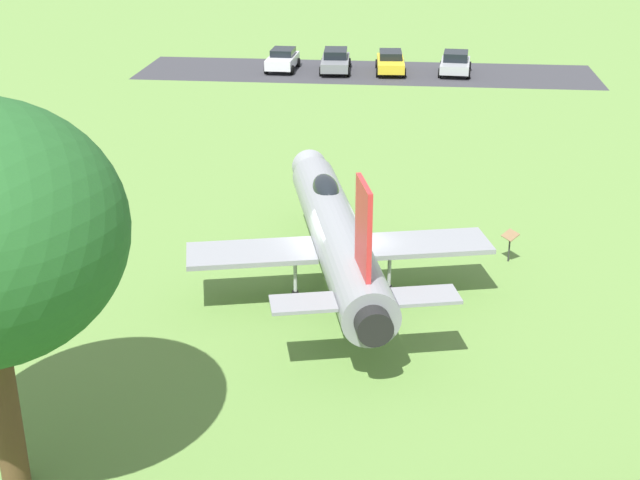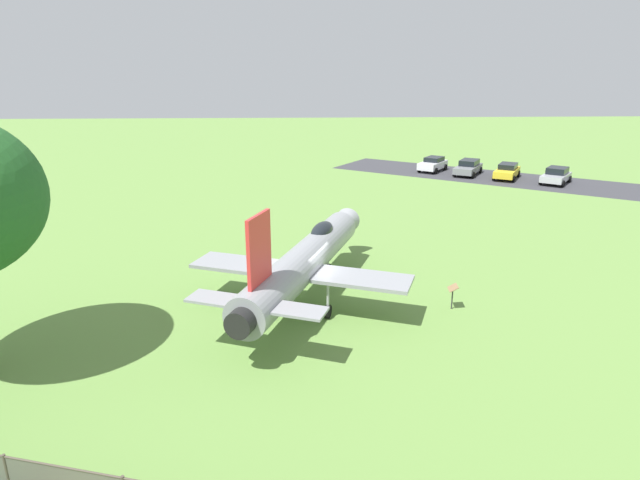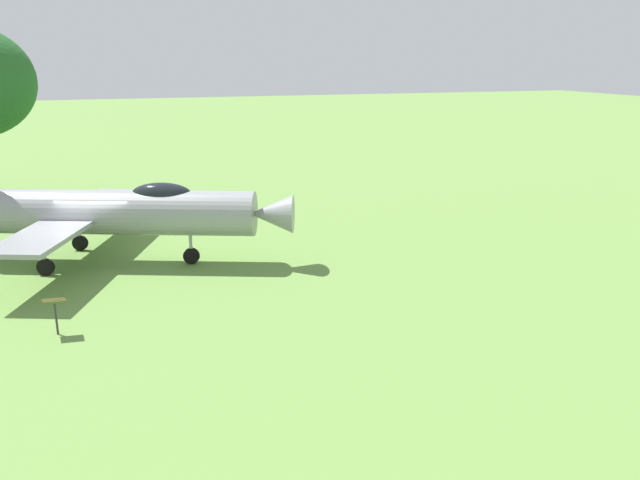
% 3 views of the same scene
% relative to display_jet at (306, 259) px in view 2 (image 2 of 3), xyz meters
% --- Properties ---
extents(ground_plane, '(200.00, 200.00, 0.00)m').
position_rel_display_jet_xyz_m(ground_plane, '(0.34, -0.13, -1.98)').
color(ground_plane, '#668E42').
extents(parking_strip, '(24.70, 30.64, 0.00)m').
position_rel_display_jet_xyz_m(parking_strip, '(-28.75, 18.91, -1.98)').
color(parking_strip, '#38383D').
rests_on(parking_strip, ground_plane).
extents(display_jet, '(13.53, 9.87, 5.32)m').
position_rel_display_jet_xyz_m(display_jet, '(0.00, 0.00, 0.00)').
color(display_jet, gray).
rests_on(display_jet, ground_plane).
extents(info_plaque, '(0.63, 0.45, 1.14)m').
position_rel_display_jet_xyz_m(info_plaque, '(1.36, 6.41, -1.13)').
color(info_plaque, '#333333').
rests_on(info_plaque, ground_plane).
extents(parked_car_silver, '(4.40, 4.08, 1.49)m').
position_rel_display_jet_xyz_m(parked_car_silver, '(-25.32, 24.02, -1.21)').
color(parked_car_silver, '#B2B5BA').
rests_on(parked_car_silver, ground_plane).
extents(parked_car_yellow, '(4.78, 3.89, 1.45)m').
position_rel_display_jet_xyz_m(parked_car_yellow, '(-27.87, 20.33, -1.22)').
color(parked_car_yellow, gold).
rests_on(parked_car_yellow, ground_plane).
extents(parked_car_gray, '(5.00, 4.08, 1.49)m').
position_rel_display_jet_xyz_m(parked_car_gray, '(-30.08, 17.18, -1.21)').
color(parked_car_gray, slate).
rests_on(parked_car_gray, ground_plane).
extents(parked_car_white, '(4.31, 3.86, 1.47)m').
position_rel_display_jet_xyz_m(parked_car_white, '(-32.19, 14.09, -1.21)').
color(parked_car_white, silver).
rests_on(parked_car_white, ground_plane).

